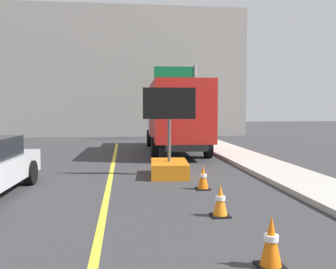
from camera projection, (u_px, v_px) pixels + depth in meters
arrow_board_trailer at (169, 160)px, 11.53m from camera, size 1.60×1.88×2.70m
box_truck at (176, 115)px, 17.75m from camera, size 2.68×8.04×3.22m
highway_guide_sign at (183, 88)px, 24.65m from camera, size 2.79×0.19×5.00m
far_building_block at (124, 77)px, 32.18m from camera, size 18.38×9.65×9.60m
traffic_cone_mid_lane at (271, 242)px, 4.88m from camera, size 0.36×0.36×0.69m
traffic_cone_far_lane at (220, 201)px, 7.21m from camera, size 0.36×0.36×0.62m
traffic_cone_curbside at (203, 178)px, 9.62m from camera, size 0.36×0.36×0.62m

